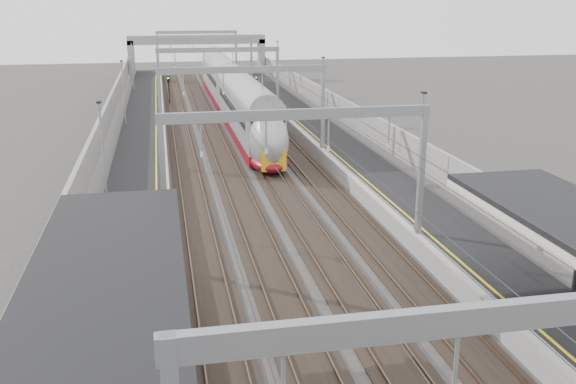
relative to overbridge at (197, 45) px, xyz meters
name	(u,v)px	position (x,y,z in m)	size (l,w,h in m)	color
platform_left	(141,153)	(-8.00, -55.00, -4.81)	(4.00, 120.00, 1.00)	black
platform_right	(333,145)	(8.00, -55.00, -4.81)	(4.00, 120.00, 1.00)	black
tracks	(240,154)	(0.00, -55.00, -5.26)	(11.40, 140.00, 0.20)	black
overhead_line	(229,72)	(0.00, -48.38, 0.83)	(13.00, 140.00, 6.60)	gray
overbridge	(197,45)	(0.00, 0.00, 0.00)	(22.00, 2.20, 6.90)	gray
wall_left	(99,142)	(-11.20, -55.00, -3.71)	(0.30, 120.00, 3.20)	gray
wall_right	(369,131)	(11.20, -55.00, -3.71)	(0.30, 120.00, 3.20)	gray
train	(234,98)	(1.50, -38.31, -3.07)	(2.90, 52.90, 4.58)	maroon
signal_green	(169,85)	(-5.20, -26.75, -2.89)	(0.32, 0.32, 3.48)	black
signal_red_near	(244,91)	(3.20, -33.95, -2.89)	(0.32, 0.32, 3.48)	black
signal_red_far	(256,84)	(5.40, -28.22, -2.89)	(0.32, 0.32, 3.48)	black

